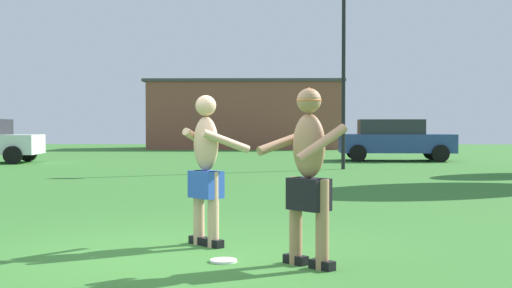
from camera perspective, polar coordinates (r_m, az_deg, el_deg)
ground_plane at (r=7.31m, az=-7.32°, el=-9.37°), size 80.00×80.00×0.00m
player_with_cap at (r=6.63m, az=4.44°, el=-1.97°), size 0.89×0.74×1.76m
player_in_blue at (r=7.79m, az=-4.21°, el=-1.85°), size 0.80×0.80×1.73m
frisbee at (r=6.97m, az=-2.76°, el=-9.80°), size 0.28×0.28×0.03m
car_blue_near_post at (r=26.33m, az=11.59°, el=0.40°), size 4.39×2.21×1.58m
lamp_post at (r=21.27m, az=7.40°, el=7.80°), size 0.60×0.24×6.03m
outbuilding_behind_lot at (r=38.93m, az=-0.93°, el=2.50°), size 11.13×4.46×3.90m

